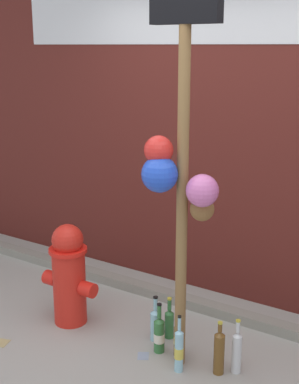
{
  "coord_description": "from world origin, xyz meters",
  "views": [
    {
      "loc": [
        1.68,
        -2.35,
        2.07
      ],
      "look_at": [
        -0.09,
        0.4,
        1.16
      ],
      "focal_mm": 49.46,
      "sensor_mm": 36.0,
      "label": 1
    }
  ],
  "objects_px": {
    "bottle_0": "(155,323)",
    "bottle_4": "(237,351)",
    "bottle_6": "(178,339)",
    "bottle_2": "(219,352)",
    "bottle_3": "(159,334)",
    "fire_hydrant": "(69,274)",
    "memorial_post": "(180,141)",
    "bottle_1": "(169,322)",
    "bottle_5": "(179,350)"
  },
  "relations": [
    {
      "from": "bottle_3",
      "to": "bottle_4",
      "type": "height_order",
      "value": "bottle_4"
    },
    {
      "from": "bottle_3",
      "to": "bottle_5",
      "type": "xyz_separation_m",
      "value": [
        0.23,
        -0.12,
        0.02
      ]
    },
    {
      "from": "fire_hydrant",
      "to": "bottle_4",
      "type": "distance_m",
      "value": 1.38
    },
    {
      "from": "bottle_3",
      "to": "bottle_1",
      "type": "bearing_deg",
      "value": 100.4
    },
    {
      "from": "bottle_0",
      "to": "bottle_1",
      "type": "bearing_deg",
      "value": 50.28
    },
    {
      "from": "bottle_5",
      "to": "fire_hydrant",
      "type": "bearing_deg",
      "value": 173.96
    },
    {
      "from": "fire_hydrant",
      "to": "bottle_1",
      "type": "distance_m",
      "value": 0.84
    },
    {
      "from": "bottle_0",
      "to": "bottle_5",
      "type": "relative_size",
      "value": 0.86
    },
    {
      "from": "bottle_4",
      "to": "bottle_5",
      "type": "bearing_deg",
      "value": -148.89
    },
    {
      "from": "fire_hydrant",
      "to": "bottle_6",
      "type": "xyz_separation_m",
      "value": [
        0.93,
        0.05,
        -0.27
      ]
    },
    {
      "from": "bottle_3",
      "to": "bottle_5",
      "type": "bearing_deg",
      "value": -28.42
    },
    {
      "from": "bottle_1",
      "to": "bottle_3",
      "type": "xyz_separation_m",
      "value": [
        0.04,
        -0.2,
        0.01
      ]
    },
    {
      "from": "memorial_post",
      "to": "bottle_2",
      "type": "bearing_deg",
      "value": 13.81
    },
    {
      "from": "bottle_0",
      "to": "bottle_3",
      "type": "bearing_deg",
      "value": -48.1
    },
    {
      "from": "fire_hydrant",
      "to": "bottle_0",
      "type": "height_order",
      "value": "fire_hydrant"
    },
    {
      "from": "bottle_0",
      "to": "bottle_1",
      "type": "distance_m",
      "value": 0.11
    },
    {
      "from": "memorial_post",
      "to": "bottle_1",
      "type": "distance_m",
      "value": 1.45
    },
    {
      "from": "bottle_5",
      "to": "bottle_1",
      "type": "bearing_deg",
      "value": 129.53
    },
    {
      "from": "bottle_4",
      "to": "bottle_5",
      "type": "xyz_separation_m",
      "value": [
        -0.32,
        -0.19,
        -0.0
      ]
    },
    {
      "from": "memorial_post",
      "to": "bottle_3",
      "type": "bearing_deg",
      "value": 158.82
    },
    {
      "from": "bottle_1",
      "to": "bottle_6",
      "type": "relative_size",
      "value": 1.0
    },
    {
      "from": "bottle_6",
      "to": "memorial_post",
      "type": "bearing_deg",
      "value": -63.85
    },
    {
      "from": "memorial_post",
      "to": "bottle_0",
      "type": "relative_size",
      "value": 7.41
    },
    {
      "from": "memorial_post",
      "to": "bottle_3",
      "type": "relative_size",
      "value": 6.91
    },
    {
      "from": "memorial_post",
      "to": "bottle_3",
      "type": "xyz_separation_m",
      "value": [
        -0.19,
        0.07,
        -1.39
      ]
    },
    {
      "from": "bottle_3",
      "to": "bottle_6",
      "type": "relative_size",
      "value": 1.16
    },
    {
      "from": "bottle_0",
      "to": "memorial_post",
      "type": "bearing_deg",
      "value": -32.98
    },
    {
      "from": "fire_hydrant",
      "to": "bottle_2",
      "type": "xyz_separation_m",
      "value": [
        1.26,
        0.01,
        -0.24
      ]
    },
    {
      "from": "bottle_0",
      "to": "bottle_4",
      "type": "relative_size",
      "value": 0.91
    },
    {
      "from": "memorial_post",
      "to": "bottle_5",
      "type": "xyz_separation_m",
      "value": [
        0.04,
        -0.05,
        -1.37
      ]
    },
    {
      "from": "bottle_2",
      "to": "bottle_3",
      "type": "height_order",
      "value": "bottle_2"
    },
    {
      "from": "bottle_1",
      "to": "bottle_4",
      "type": "bearing_deg",
      "value": -12.32
    },
    {
      "from": "bottle_2",
      "to": "bottle_4",
      "type": "distance_m",
      "value": 0.12
    },
    {
      "from": "bottle_6",
      "to": "bottle_0",
      "type": "bearing_deg",
      "value": 160.5
    },
    {
      "from": "bottle_0",
      "to": "bottle_1",
      "type": "relative_size",
      "value": 1.09
    },
    {
      "from": "fire_hydrant",
      "to": "bottle_3",
      "type": "height_order",
      "value": "fire_hydrant"
    },
    {
      "from": "bottle_0",
      "to": "bottle_5",
      "type": "xyz_separation_m",
      "value": [
        0.33,
        -0.24,
        0.02
      ]
    },
    {
      "from": "bottle_1",
      "to": "bottle_3",
      "type": "bearing_deg",
      "value": -79.6
    },
    {
      "from": "bottle_0",
      "to": "bottle_6",
      "type": "height_order",
      "value": "bottle_0"
    },
    {
      "from": "bottle_6",
      "to": "bottle_1",
      "type": "bearing_deg",
      "value": 135.82
    },
    {
      "from": "bottle_0",
      "to": "bottle_4",
      "type": "height_order",
      "value": "bottle_4"
    },
    {
      "from": "fire_hydrant",
      "to": "bottle_5",
      "type": "xyz_separation_m",
      "value": [
        1.03,
        -0.11,
        -0.24
      ]
    },
    {
      "from": "memorial_post",
      "to": "bottle_4",
      "type": "relative_size",
      "value": 6.71
    },
    {
      "from": "bottle_3",
      "to": "bottle_4",
      "type": "distance_m",
      "value": 0.56
    },
    {
      "from": "fire_hydrant",
      "to": "bottle_0",
      "type": "bearing_deg",
      "value": 10.75
    },
    {
      "from": "bottle_1",
      "to": "bottle_2",
      "type": "height_order",
      "value": "bottle_2"
    },
    {
      "from": "bottle_6",
      "to": "bottle_5",
      "type": "bearing_deg",
      "value": -58.72
    },
    {
      "from": "memorial_post",
      "to": "bottle_1",
      "type": "xyz_separation_m",
      "value": [
        -0.22,
        0.27,
        -1.4
      ]
    },
    {
      "from": "bottle_5",
      "to": "bottle_6",
      "type": "xyz_separation_m",
      "value": [
        -0.09,
        0.16,
        -0.03
      ]
    },
    {
      "from": "bottle_4",
      "to": "bottle_2",
      "type": "bearing_deg",
      "value": -140.71
    }
  ]
}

